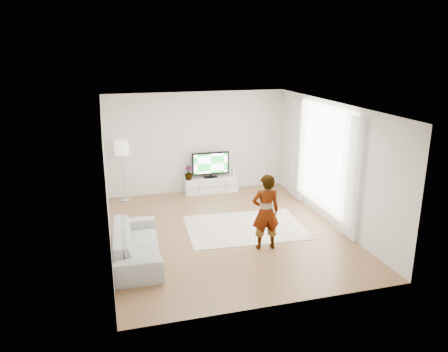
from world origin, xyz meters
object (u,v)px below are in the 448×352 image
object	(u,v)px
media_console	(211,185)
floor_lamp	(122,150)
television	(211,164)
rug	(245,227)
player	(266,212)
sofa	(137,244)

from	to	relation	value
media_console	floor_lamp	distance (m)	2.67
media_console	television	size ratio (longest dim) A/B	1.41
television	rug	world-z (taller)	television
television	player	distance (m)	3.82
rug	sofa	distance (m)	2.67
television	rug	xyz separation A→B (m)	(0.14, -2.70, -0.81)
television	sofa	world-z (taller)	television
rug	floor_lamp	distance (m)	3.88
player	floor_lamp	bearing A→B (deg)	-50.76
media_console	floor_lamp	xyz separation A→B (m)	(-2.40, -0.06, 1.17)
television	sofa	distance (m)	4.32
media_console	player	size ratio (longest dim) A/B	0.95
television	media_console	bearing A→B (deg)	-90.00
television	floor_lamp	size ratio (longest dim) A/B	0.65
player	sofa	xyz separation A→B (m)	(-2.56, 0.23, -0.48)
sofa	floor_lamp	bearing A→B (deg)	3.23
television	rug	distance (m)	2.82
media_console	television	distance (m)	0.61
media_console	sofa	xyz separation A→B (m)	(-2.36, -3.56, 0.11)
media_console	player	distance (m)	3.83
television	player	xyz separation A→B (m)	(0.19, -3.81, -0.02)
television	sofa	xyz separation A→B (m)	(-2.36, -3.58, -0.50)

